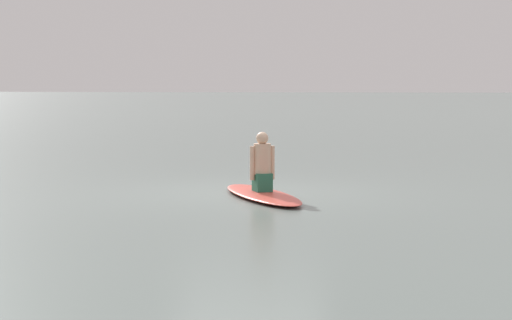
% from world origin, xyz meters
% --- Properties ---
extents(ground_plane, '(400.00, 400.00, 0.00)m').
position_xyz_m(ground_plane, '(0.00, 0.00, 0.00)').
color(ground_plane, slate).
extents(surfboard, '(2.10, 3.02, 0.10)m').
position_xyz_m(surfboard, '(-0.33, 0.57, 0.05)').
color(surfboard, '#D84C3F').
rests_on(surfboard, ground).
extents(person_paddler, '(0.40, 0.40, 0.96)m').
position_xyz_m(person_paddler, '(-0.33, 0.57, 0.54)').
color(person_paddler, '#26664C').
rests_on(person_paddler, surfboard).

